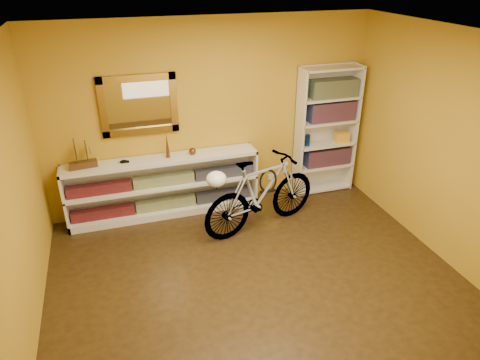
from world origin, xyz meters
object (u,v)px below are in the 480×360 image
object	(u,v)px
console_unit	(164,187)
bicycle	(261,193)
helmet	(216,179)
bookcase	(326,131)

from	to	relation	value
console_unit	bicycle	distance (m)	1.36
bicycle	console_unit	bearing A→B (deg)	42.22
console_unit	helmet	bearing A→B (deg)	-60.41
console_unit	bookcase	world-z (taller)	bookcase
console_unit	helmet	xyz separation A→B (m)	(0.51, -0.90, 0.47)
console_unit	helmet	size ratio (longest dim) A/B	10.63
bicycle	helmet	distance (m)	0.77
bookcase	helmet	bearing A→B (deg)	-154.12
console_unit	helmet	world-z (taller)	helmet
console_unit	bookcase	distance (m)	2.48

